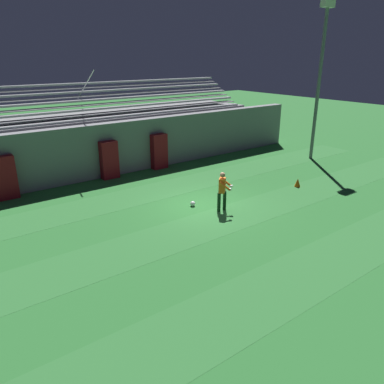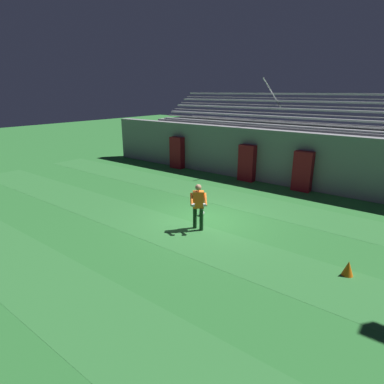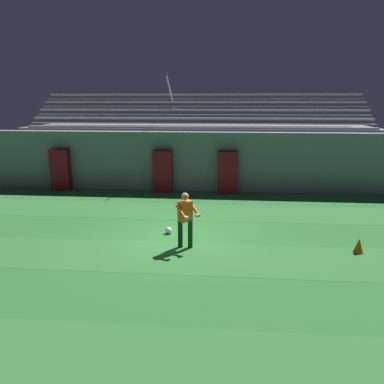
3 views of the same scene
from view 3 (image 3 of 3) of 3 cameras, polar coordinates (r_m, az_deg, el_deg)
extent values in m
plane|color=#2D7533|center=(12.06, -1.84, -6.79)|extent=(80.00, 80.00, 0.00)
cube|color=#337A38|center=(6.86, -8.40, -24.55)|extent=(28.00, 2.19, 0.01)
cube|color=#337A38|center=(10.58, -2.89, -9.83)|extent=(28.00, 2.19, 0.01)
cube|color=#337A38|center=(14.68, -0.55, -2.99)|extent=(28.00, 2.19, 0.01)
cube|color=gray|center=(17.99, 0.59, 4.71)|extent=(24.00, 0.60, 2.80)
cube|color=maroon|center=(17.71, -4.48, 3.15)|extent=(0.90, 0.44, 1.96)
cube|color=maroon|center=(17.47, 5.45, 2.98)|extent=(0.90, 0.44, 1.96)
cube|color=maroon|center=(19.16, -19.37, 3.22)|extent=(0.90, 0.44, 1.96)
cube|color=gray|center=(20.30, 1.11, 5.89)|extent=(18.00, 3.90, 2.90)
cube|color=#B7B7BC|center=(18.56, 0.79, 9.80)|extent=(17.10, 0.36, 0.10)
cube|color=gray|center=(18.38, 0.74, 9.05)|extent=(17.10, 0.60, 0.04)
cube|color=#B7B7BC|center=(19.23, 0.95, 11.14)|extent=(17.10, 0.36, 0.10)
cube|color=gray|center=(19.04, 0.90, 10.42)|extent=(17.10, 0.60, 0.04)
cube|color=#B7B7BC|center=(19.91, 1.10, 12.38)|extent=(17.10, 0.36, 0.10)
cube|color=gray|center=(19.72, 1.06, 11.70)|extent=(17.10, 0.60, 0.04)
cube|color=#B7B7BC|center=(20.61, 1.25, 13.54)|extent=(17.10, 0.36, 0.10)
cube|color=gray|center=(20.41, 1.20, 12.89)|extent=(17.10, 0.60, 0.04)
cube|color=#B7B7BC|center=(21.31, 1.38, 14.62)|extent=(17.10, 0.36, 0.10)
cube|color=gray|center=(21.11, 1.34, 14.00)|extent=(17.10, 0.60, 0.04)
cylinder|color=#B7B7BC|center=(19.82, -3.27, 14.81)|extent=(0.06, 2.63, 1.65)
cylinder|color=#143319|center=(11.05, -0.27, -6.49)|extent=(0.20, 0.20, 0.82)
cylinder|color=#143319|center=(11.09, -1.80, -6.42)|extent=(0.20, 0.20, 0.82)
cube|color=orange|center=(10.84, -1.05, -2.93)|extent=(0.45, 0.43, 0.60)
sphere|color=#A37556|center=(10.72, -1.06, -0.68)|extent=(0.22, 0.22, 0.22)
cylinder|color=orange|center=(10.85, 0.41, -2.65)|extent=(0.38, 0.42, 0.37)
cylinder|color=orange|center=(10.59, -1.70, -3.07)|extent=(0.38, 0.42, 0.37)
cube|color=silver|center=(10.71, 0.86, -3.59)|extent=(0.16, 0.16, 0.08)
cube|color=silver|center=(10.49, -0.91, -3.97)|extent=(0.16, 0.16, 0.08)
sphere|color=white|center=(12.29, -3.57, -5.87)|extent=(0.22, 0.22, 0.22)
cone|color=orange|center=(11.78, 24.08, -7.48)|extent=(0.30, 0.30, 0.42)
camera|label=1|loc=(10.88, -89.77, 10.25)|focal=35.00mm
camera|label=2|loc=(5.53, 77.14, 8.52)|focal=30.00mm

